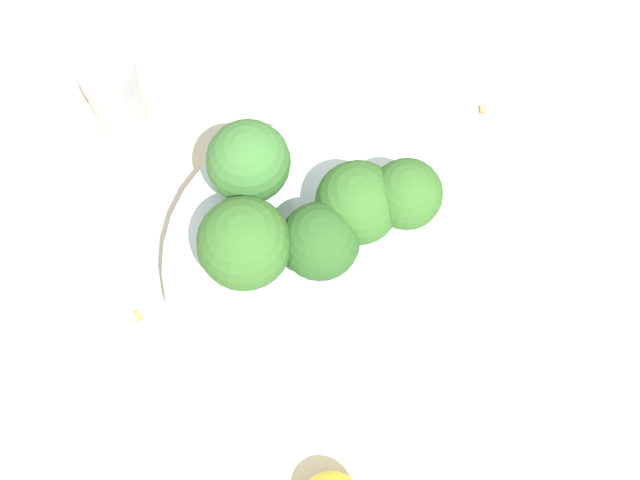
{
  "coord_description": "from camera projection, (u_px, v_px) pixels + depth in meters",
  "views": [
    {
      "loc": [
        0.17,
        -0.09,
        0.58
      ],
      "look_at": [
        0.0,
        0.0,
        0.07
      ],
      "focal_mm": 50.0,
      "sensor_mm": 36.0,
      "label": 1
    }
  ],
  "objects": [
    {
      "name": "broccoli_floret_2",
      "position": [
        244.0,
        244.0,
        0.54
      ],
      "size": [
        0.06,
        0.06,
        0.07
      ],
      "color": "#7A9E5B",
      "rests_on": "bowl"
    },
    {
      "name": "broccoli_floret_3",
      "position": [
        314.0,
        244.0,
        0.55
      ],
      "size": [
        0.05,
        0.05,
        0.06
      ],
      "color": "#84AD66",
      "rests_on": "bowl"
    },
    {
      "name": "ground_plane",
      "position": [
        320.0,
        275.0,
        0.61
      ],
      "size": [
        3.0,
        3.0,
        0.0
      ],
      "primitive_type": "plane",
      "color": "beige"
    },
    {
      "name": "bowl",
      "position": [
        320.0,
        267.0,
        0.6
      ],
      "size": [
        0.21,
        0.21,
        0.04
      ],
      "primitive_type": "cylinder",
      "color": "silver",
      "rests_on": "ground_plane"
    },
    {
      "name": "pepper_shaker",
      "position": [
        117.0,
        96.0,
        0.62
      ],
      "size": [
        0.04,
        0.04,
        0.08
      ],
      "color": "#B2B7BC",
      "rests_on": "ground_plane"
    },
    {
      "name": "broccoli_floret_1",
      "position": [
        410.0,
        201.0,
        0.55
      ],
      "size": [
        0.05,
        0.05,
        0.06
      ],
      "color": "#8EB770",
      "rests_on": "bowl"
    },
    {
      "name": "almond_crumb_1",
      "position": [
        483.0,
        109.0,
        0.65
      ],
      "size": [
        0.01,
        0.01,
        0.01
      ],
      "primitive_type": "cube",
      "rotation": [
        0.0,
        0.0,
        2.68
      ],
      "color": "#AD7F4C",
      "rests_on": "ground_plane"
    },
    {
      "name": "almond_crumb_0",
      "position": [
        138.0,
        315.0,
        0.6
      ],
      "size": [
        0.01,
        0.0,
        0.01
      ],
      "primitive_type": "cube",
      "rotation": [
        0.0,
        0.0,
        0.0
      ],
      "color": "#AD7F4C",
      "rests_on": "ground_plane"
    },
    {
      "name": "broccoli_floret_0",
      "position": [
        358.0,
        203.0,
        0.56
      ],
      "size": [
        0.05,
        0.05,
        0.06
      ],
      "color": "#84AD66",
      "rests_on": "bowl"
    },
    {
      "name": "broccoli_floret_4",
      "position": [
        249.0,
        162.0,
        0.57
      ],
      "size": [
        0.05,
        0.05,
        0.06
      ],
      "color": "#84AD66",
      "rests_on": "bowl"
    }
  ]
}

